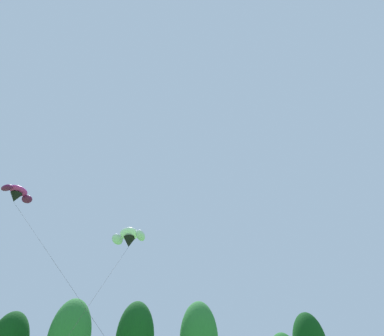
# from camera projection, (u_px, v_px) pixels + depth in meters

# --- Properties ---
(parafoil_kite_high_white) EXTENTS (6.73, 16.15, 14.37)m
(parafoil_kite_high_white) POSITION_uv_depth(u_px,v_px,m) (129.00, 237.00, 32.74)
(parafoil_kite_high_white) COLOR white
(parafoil_kite_mid_magenta) EXTENTS (13.16, 14.71, 16.92)m
(parafoil_kite_mid_magenta) POSITION_uv_depth(u_px,v_px,m) (17.00, 194.00, 31.08)
(parafoil_kite_mid_magenta) COLOR #D12893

